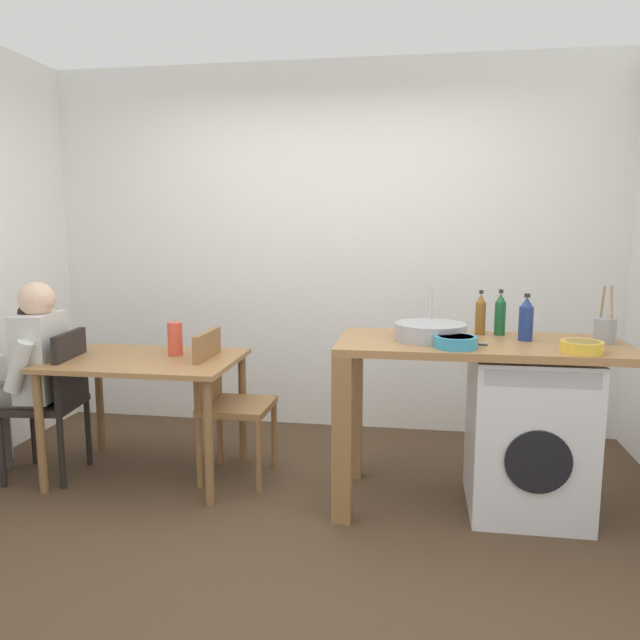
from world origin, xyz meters
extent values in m
plane|color=#4C3826|center=(0.00, 0.00, 0.00)|extent=(5.46, 5.46, 0.00)
cube|color=white|center=(0.00, 1.75, 1.35)|extent=(4.60, 0.10, 2.70)
cube|color=#9E7042|center=(-0.95, 0.58, 0.72)|extent=(1.10, 0.76, 0.03)
cylinder|color=brown|center=(-1.45, 0.25, 0.35)|extent=(0.05, 0.05, 0.71)
cylinder|color=brown|center=(-0.45, 0.25, 0.35)|extent=(0.05, 0.05, 0.71)
cylinder|color=brown|center=(-1.45, 0.91, 0.35)|extent=(0.05, 0.05, 0.71)
cylinder|color=brown|center=(-0.45, 0.91, 0.35)|extent=(0.05, 0.05, 0.71)
cube|color=black|center=(-1.57, 0.48, 0.45)|extent=(0.44, 0.44, 0.04)
cube|color=black|center=(-1.39, 0.50, 0.68)|extent=(0.08, 0.38, 0.45)
cylinder|color=black|center=(-1.73, 0.28, 0.23)|extent=(0.04, 0.04, 0.45)
cylinder|color=black|center=(-1.77, 0.64, 0.23)|extent=(0.04, 0.04, 0.45)
cylinder|color=black|center=(-1.37, 0.32, 0.23)|extent=(0.04, 0.04, 0.45)
cylinder|color=black|center=(-1.41, 0.68, 0.23)|extent=(0.04, 0.04, 0.45)
cube|color=olive|center=(-0.40, 0.63, 0.45)|extent=(0.41, 0.41, 0.04)
cube|color=olive|center=(-0.58, 0.63, 0.68)|extent=(0.04, 0.38, 0.45)
cylinder|color=olive|center=(-0.22, 0.81, 0.23)|extent=(0.04, 0.04, 0.45)
cylinder|color=olive|center=(-0.23, 0.45, 0.23)|extent=(0.04, 0.04, 0.45)
cylinder|color=olive|center=(-0.58, 0.81, 0.23)|extent=(0.04, 0.04, 0.45)
cylinder|color=olive|center=(-0.59, 0.45, 0.23)|extent=(0.04, 0.04, 0.45)
cylinder|color=#595651|center=(-1.92, 0.53, 0.23)|extent=(0.11, 0.11, 0.45)
cylinder|color=#595651|center=(-1.74, 0.37, 0.50)|extent=(0.41, 0.18, 0.14)
cylinder|color=#595651|center=(-1.76, 0.55, 0.50)|extent=(0.41, 0.18, 0.14)
cube|color=silver|center=(-1.57, 0.48, 0.75)|extent=(0.23, 0.36, 0.52)
cylinder|color=silver|center=(-1.57, 0.27, 0.74)|extent=(0.20, 0.11, 0.31)
cylinder|color=silver|center=(-1.61, 0.69, 0.74)|extent=(0.20, 0.11, 0.31)
sphere|color=beige|center=(-1.57, 0.48, 1.09)|extent=(0.21, 0.21, 0.21)
sphere|color=black|center=(-1.63, 0.47, 1.01)|extent=(0.12, 0.12, 0.12)
cube|color=#9E7042|center=(0.99, 0.47, 0.90)|extent=(1.50, 0.68, 0.04)
cube|color=olive|center=(0.29, 0.18, 0.44)|extent=(0.10, 0.10, 0.88)
cube|color=olive|center=(0.29, 0.76, 0.44)|extent=(0.10, 0.10, 0.88)
cube|color=silver|center=(1.25, 0.47, 0.43)|extent=(0.60, 0.60, 0.86)
cylinder|color=black|center=(1.25, 0.17, 0.39)|extent=(0.32, 0.02, 0.32)
cube|color=#B2B2B7|center=(1.25, 0.17, 0.80)|extent=(0.54, 0.01, 0.08)
cylinder|color=#9EA0A5|center=(0.73, 0.47, 0.97)|extent=(0.38, 0.38, 0.09)
cylinder|color=#B2B2B7|center=(0.73, 0.65, 1.06)|extent=(0.02, 0.02, 0.28)
cylinder|color=brown|center=(1.00, 0.68, 1.01)|extent=(0.06, 0.06, 0.18)
cone|color=brown|center=(1.00, 0.68, 1.13)|extent=(0.05, 0.05, 0.05)
cylinder|color=#262626|center=(1.00, 0.68, 1.16)|extent=(0.02, 0.02, 0.02)
cylinder|color=#19592D|center=(1.11, 0.68, 1.01)|extent=(0.06, 0.06, 0.18)
cone|color=#19592D|center=(1.11, 0.68, 1.13)|extent=(0.05, 0.05, 0.05)
cylinder|color=#262626|center=(1.11, 0.68, 1.17)|extent=(0.02, 0.02, 0.02)
cylinder|color=navy|center=(1.22, 0.53, 1.01)|extent=(0.07, 0.07, 0.18)
cone|color=navy|center=(1.22, 0.53, 1.13)|extent=(0.07, 0.07, 0.05)
cylinder|color=#262626|center=(1.22, 0.53, 1.16)|extent=(0.03, 0.03, 0.02)
cylinder|color=teal|center=(0.85, 0.27, 0.95)|extent=(0.22, 0.22, 0.06)
cylinder|color=#1E546B|center=(0.85, 0.27, 0.96)|extent=(0.17, 0.17, 0.03)
cylinder|color=gray|center=(1.62, 0.52, 0.99)|extent=(0.11, 0.11, 0.13)
cylinder|color=#99724C|center=(1.60, 0.53, 1.13)|extent=(0.01, 0.04, 0.18)
cylinder|color=#99724C|center=(1.64, 0.51, 1.13)|extent=(0.01, 0.05, 0.18)
cylinder|color=gold|center=(1.44, 0.25, 0.95)|extent=(0.20, 0.20, 0.05)
cylinder|color=olive|center=(1.44, 0.25, 0.96)|extent=(0.16, 0.16, 0.03)
cylinder|color=#D84C38|center=(-0.80, 0.68, 0.84)|extent=(0.09, 0.09, 0.21)
cube|color=#B2B2B7|center=(0.94, 0.37, 0.92)|extent=(0.15, 0.06, 0.01)
cube|color=#262628|center=(0.94, 0.37, 0.92)|extent=(0.15, 0.06, 0.01)
camera|label=1|loc=(0.64, -2.76, 1.52)|focal=33.95mm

